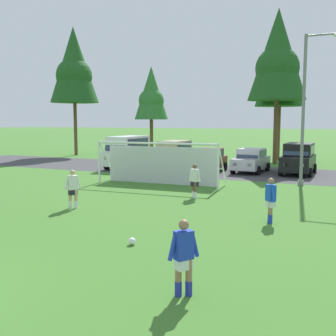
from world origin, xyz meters
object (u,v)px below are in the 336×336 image
object	(u,v)px
soccer_ball	(132,241)
street_lamp	(306,109)
parked_car_slot_left	(174,154)
parked_car_slot_center	(251,160)
soccer_goal	(160,162)
player_striker_near	(195,181)
player_defender_far	(73,189)
parked_car_slot_center_left	(209,160)
parked_car_slot_far_left	(128,151)
player_midfield_center	(184,258)
player_winger_left	(271,200)
parked_car_slot_center_right	(299,158)

from	to	relation	value
soccer_ball	street_lamp	size ratio (longest dim) A/B	0.03
parked_car_slot_left	street_lamp	distance (m)	11.93
parked_car_slot_center	street_lamp	size ratio (longest dim) A/B	0.51
soccer_goal	player_striker_near	size ratio (longest dim) A/B	4.58
soccer_ball	street_lamp	xyz separation A→B (m)	(3.34, 13.93, 4.27)
player_defender_far	parked_car_slot_center_left	size ratio (longest dim) A/B	0.38
soccer_goal	parked_car_slot_center_left	xyz separation A→B (m)	(0.67, 6.72, -0.42)
player_striker_near	parked_car_slot_far_left	xyz separation A→B (m)	(-9.43, 9.73, 0.52)
player_striker_near	parked_car_slot_left	size ratio (longest dim) A/B	0.35
parked_car_slot_center	player_midfield_center	bearing A→B (deg)	-80.45
player_defender_far	player_winger_left	distance (m)	8.11
parked_car_slot_center_left	player_midfield_center	bearing A→B (deg)	-72.39
player_midfield_center	street_lamp	distance (m)	16.93
player_striker_near	player_winger_left	xyz separation A→B (m)	(4.21, -3.32, 0.00)
soccer_goal	player_midfield_center	world-z (taller)	soccer_goal
soccer_ball	parked_car_slot_far_left	distance (m)	20.38
player_winger_left	parked_car_slot_center_left	xyz separation A→B (m)	(-6.91, 13.25, 0.05)
player_striker_near	parked_car_slot_center	world-z (taller)	parked_car_slot_center
soccer_goal	parked_car_slot_center	distance (m)	8.59
soccer_ball	parked_car_slot_center	distance (m)	18.81
player_defender_far	parked_car_slot_center_left	distance (m)	14.28
player_striker_near	parked_car_slot_center	bearing A→B (deg)	89.32
player_defender_far	parked_car_slot_left	bearing A→B (deg)	98.11
player_winger_left	soccer_ball	bearing A→B (deg)	-126.12
player_striker_near	player_defender_far	distance (m)	5.78
player_winger_left	parked_car_slot_center_right	world-z (taller)	parked_car_slot_center_right
parked_car_slot_far_left	street_lamp	xyz separation A→B (m)	(13.75, -3.54, 3.04)
parked_car_slot_center	parked_car_slot_far_left	bearing A→B (deg)	-172.20
player_winger_left	parked_car_slot_far_left	bearing A→B (deg)	136.26
parked_car_slot_left	parked_car_slot_far_left	bearing A→B (deg)	-157.84
player_midfield_center	parked_car_slot_center	xyz separation A→B (m)	(-3.60, 21.39, 0.05)
parked_car_slot_center_left	parked_car_slot_left	bearing A→B (deg)	160.47
soccer_goal	parked_car_slot_center_right	xyz separation A→B (m)	(6.76, 8.24, -0.18)
player_defender_far	street_lamp	size ratio (longest dim) A/B	0.19
parked_car_slot_far_left	player_defender_far	bearing A→B (deg)	-68.30
parked_car_slot_center	parked_car_slot_center_right	bearing A→B (deg)	6.97
soccer_goal	player_striker_near	xyz separation A→B (m)	(3.37, -3.21, -0.47)
soccer_ball	soccer_goal	world-z (taller)	soccer_goal
player_midfield_center	player_winger_left	world-z (taller)	same
player_defender_far	parked_car_slot_left	world-z (taller)	parked_car_slot_left
parked_car_slot_center	street_lamp	distance (m)	7.30
parked_car_slot_center_right	street_lamp	xyz separation A→B (m)	(0.93, -5.25, 3.26)
street_lamp	player_winger_left	bearing A→B (deg)	-90.69
soccer_ball	player_striker_near	world-z (taller)	player_striker_near
soccer_ball	player_defender_far	xyz separation A→B (m)	(-4.83, 3.43, 0.71)
soccer_ball	player_winger_left	size ratio (longest dim) A/B	0.13
parked_car_slot_center	player_striker_near	bearing A→B (deg)	-90.68
player_striker_near	street_lamp	distance (m)	8.35
parked_car_slot_center	soccer_goal	bearing A→B (deg)	-114.09
parked_car_slot_center	player_winger_left	bearing A→B (deg)	-74.16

